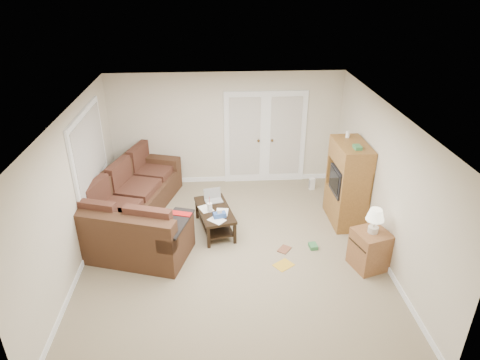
{
  "coord_description": "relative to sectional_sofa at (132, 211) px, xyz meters",
  "views": [
    {
      "loc": [
        -0.26,
        -6.07,
        4.45
      ],
      "look_at": [
        0.16,
        0.57,
        1.1
      ],
      "focal_mm": 32.0,
      "sensor_mm": 36.0,
      "label": 1
    }
  ],
  "objects": [
    {
      "name": "sectional_sofa",
      "position": [
        0.0,
        0.0,
        0.0
      ],
      "size": [
        2.25,
        3.53,
        0.95
      ],
      "rotation": [
        0.0,
        0.0,
        -0.3
      ],
      "color": "#472C1B",
      "rests_on": "floor"
    },
    {
      "name": "floor",
      "position": [
        1.84,
        -0.86,
        -0.37
      ],
      "size": [
        5.5,
        5.5,
        0.0
      ],
      "primitive_type": "plane",
      "color": "gray",
      "rests_on": "ground"
    },
    {
      "name": "wall_back",
      "position": [
        1.84,
        1.89,
        0.88
      ],
      "size": [
        5.0,
        0.02,
        2.5
      ],
      "primitive_type": "cube",
      "color": "beige",
      "rests_on": "floor"
    },
    {
      "name": "floor_magazine",
      "position": [
        2.66,
        -1.29,
        -0.37
      ],
      "size": [
        0.39,
        0.37,
        0.01
      ],
      "primitive_type": "cube",
      "rotation": [
        0.0,
        0.0,
        0.62
      ],
      "color": "gold",
      "rests_on": "floor"
    },
    {
      "name": "ceiling",
      "position": [
        1.84,
        -0.86,
        2.13
      ],
      "size": [
        5.0,
        5.5,
        0.02
      ],
      "primitive_type": "cube",
      "color": "white",
      "rests_on": "wall_back"
    },
    {
      "name": "window_left",
      "position": [
        -0.63,
        0.14,
        1.18
      ],
      "size": [
        0.05,
        1.92,
        1.42
      ],
      "color": "silver",
      "rests_on": "wall_left"
    },
    {
      "name": "french_doors",
      "position": [
        2.69,
        1.85,
        0.66
      ],
      "size": [
        1.8,
        0.05,
        2.13
      ],
      "color": "silver",
      "rests_on": "floor"
    },
    {
      "name": "coffee_table",
      "position": [
        1.54,
        -0.14,
        -0.12
      ],
      "size": [
        0.79,
        1.21,
        0.76
      ],
      "rotation": [
        0.0,
        0.0,
        0.22
      ],
      "color": "black",
      "rests_on": "floor"
    },
    {
      "name": "space_heater",
      "position": [
        3.7,
        1.34,
        -0.24
      ],
      "size": [
        0.12,
        0.11,
        0.27
      ],
      "primitive_type": "cube",
      "rotation": [
        0.0,
        0.0,
        0.21
      ],
      "color": "white",
      "rests_on": "floor"
    },
    {
      "name": "wall_left",
      "position": [
        -0.66,
        -0.86,
        0.88
      ],
      "size": [
        0.02,
        5.5,
        2.5
      ],
      "primitive_type": "cube",
      "color": "beige",
      "rests_on": "floor"
    },
    {
      "name": "tv_armoire",
      "position": [
        4.03,
        0.05,
        0.44
      ],
      "size": [
        0.58,
        1.01,
        1.72
      ],
      "rotation": [
        0.0,
        0.0,
        0.02
      ],
      "color": "brown",
      "rests_on": "floor"
    },
    {
      "name": "floor_book",
      "position": [
        2.67,
        -0.81,
        -0.36
      ],
      "size": [
        0.28,
        0.29,
        0.02
      ],
      "primitive_type": "imported",
      "rotation": [
        0.0,
        0.0,
        -0.64
      ],
      "color": "brown",
      "rests_on": "floor"
    },
    {
      "name": "baseboards",
      "position": [
        1.84,
        -0.86,
        -0.32
      ],
      "size": [
        5.0,
        5.5,
        0.1
      ],
      "primitive_type": null,
      "color": "silver",
      "rests_on": "floor"
    },
    {
      "name": "wall_front",
      "position": [
        1.84,
        -3.61,
        0.88
      ],
      "size": [
        5.0,
        0.02,
        2.5
      ],
      "primitive_type": "cube",
      "color": "beige",
      "rests_on": "floor"
    },
    {
      "name": "floor_greenbox",
      "position": [
        3.25,
        -0.84,
        -0.34
      ],
      "size": [
        0.15,
        0.19,
        0.07
      ],
      "primitive_type": "cube",
      "rotation": [
        0.0,
        0.0,
        0.08
      ],
      "color": "#387C46",
      "rests_on": "floor"
    },
    {
      "name": "side_cabinet",
      "position": [
        4.04,
        -1.4,
        0.02
      ],
      "size": [
        0.64,
        0.64,
        1.09
      ],
      "rotation": [
        0.0,
        0.0,
        0.3
      ],
      "color": "brown",
      "rests_on": "floor"
    },
    {
      "name": "wall_right",
      "position": [
        4.34,
        -0.86,
        0.88
      ],
      "size": [
        0.02,
        5.5,
        2.5
      ],
      "primitive_type": "cube",
      "color": "beige",
      "rests_on": "floor"
    }
  ]
}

